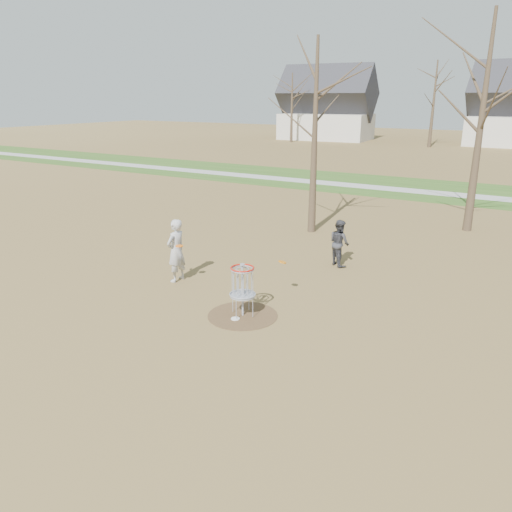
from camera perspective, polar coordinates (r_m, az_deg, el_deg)
The scene contains 10 objects.
ground at distance 12.80m, azimuth -1.52°, elevation -6.81°, with size 160.00×160.00×0.00m, color brown.
green_band at distance 31.90m, azimuth 19.20°, elevation 7.19°, with size 160.00×8.00×0.01m, color #2D5119.
footpath at distance 30.93m, azimuth 18.80°, elevation 6.95°, with size 160.00×1.50×0.01m, color #9E9E99.
dirt_circle at distance 12.80m, azimuth -1.52°, elevation -6.79°, with size 1.80×1.80×0.01m, color #47331E.
player_standing at distance 15.02m, azimuth -9.12°, elevation 0.62°, with size 0.69×0.46×1.91m, color #B2B2B2.
player_throwing at distance 16.52m, azimuth 9.50°, elevation 1.50°, with size 0.75×0.58×1.53m, color #34353A.
disc_grounded at distance 12.59m, azimuth -2.38°, elevation -7.17°, with size 0.22×0.22×0.02m, color white.
discs_in_play at distance 13.96m, azimuth -2.80°, elevation 0.22°, with size 3.25×0.88×0.22m.
disc_golf_basket at distance 12.45m, azimuth -1.56°, elevation -2.99°, with size 0.64×0.64×1.35m.
bare_trees at distance 45.83m, azimuth 26.29°, elevation 16.06°, with size 52.62×44.98×9.00m.
Camera 1 is at (6.25, -9.83, 5.33)m, focal length 35.00 mm.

